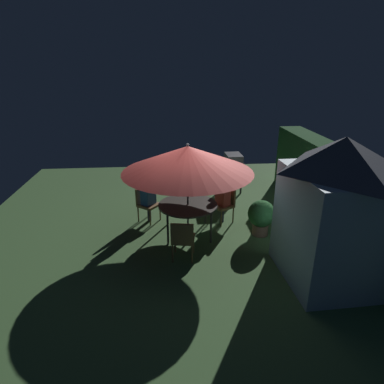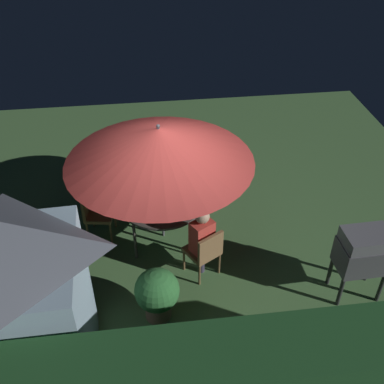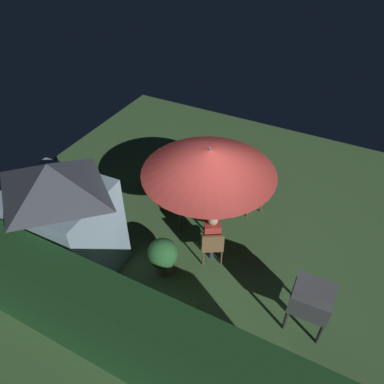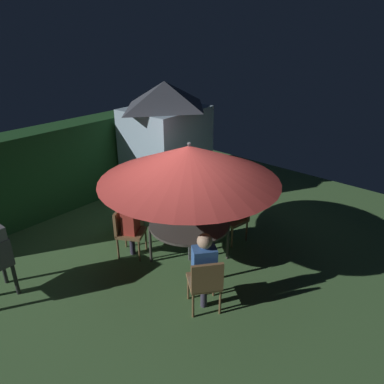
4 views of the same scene
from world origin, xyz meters
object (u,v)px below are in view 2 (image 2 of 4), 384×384
at_px(garden_shed, 3,307).
at_px(chair_far_side, 201,175).
at_px(bbq_grill, 363,252).
at_px(patio_umbrella, 159,145).
at_px(chair_near_shed, 205,251).
at_px(person_in_red, 202,235).
at_px(chair_toward_hedge, 94,211).
at_px(person_in_blue, 199,166).
at_px(patio_table, 162,204).
at_px(potted_plant_by_shed, 157,293).

bearing_deg(garden_shed, chair_far_side, -128.14).
bearing_deg(bbq_grill, patio_umbrella, -30.60).
xyz_separation_m(chair_near_shed, person_in_red, (0.04, -0.07, 0.26)).
height_order(chair_toward_hedge, person_in_blue, person_in_blue).
relative_size(patio_table, chair_toward_hedge, 1.55).
relative_size(garden_shed, chair_toward_hedge, 3.03).
bearing_deg(garden_shed, potted_plant_by_shed, -156.33).
relative_size(patio_table, potted_plant_by_shed, 1.61).
bearing_deg(garden_shed, patio_table, -128.05).
bearing_deg(patio_table, bbq_grill, 149.40).
xyz_separation_m(chair_near_shed, chair_far_side, (-0.22, -2.02, 0.00)).
height_order(garden_shed, bbq_grill, garden_shed).
distance_m(chair_toward_hedge, person_in_blue, 2.07).
relative_size(garden_shed, potted_plant_by_shed, 3.14).
distance_m(garden_shed, patio_table, 3.23).
height_order(chair_near_shed, chair_toward_hedge, same).
height_order(chair_far_side, chair_toward_hedge, same).
bearing_deg(patio_umbrella, garden_shed, 51.95).
bearing_deg(potted_plant_by_shed, patio_table, -96.79).
bearing_deg(patio_table, chair_toward_hedge, -9.33).
height_order(garden_shed, chair_toward_hedge, garden_shed).
distance_m(garden_shed, person_in_red, 3.00).
xyz_separation_m(garden_shed, chair_near_shed, (-2.53, -1.48, -0.87)).
xyz_separation_m(bbq_grill, potted_plant_by_shed, (2.99, 0.08, -0.35)).
relative_size(chair_toward_hedge, potted_plant_by_shed, 1.04).
distance_m(patio_table, patio_umbrella, 1.15).
distance_m(chair_toward_hedge, potted_plant_by_shed, 2.13).
height_order(chair_toward_hedge, person_in_red, person_in_red).
bearing_deg(patio_umbrella, person_in_blue, -128.37).
bearing_deg(chair_near_shed, person_in_blue, -94.91).
bearing_deg(patio_table, person_in_blue, -128.37).
height_order(chair_toward_hedge, potted_plant_by_shed, chair_toward_hedge).
bearing_deg(potted_plant_by_shed, chair_near_shed, -137.67).
xyz_separation_m(garden_shed, person_in_red, (-2.49, -1.56, -0.60)).
height_order(bbq_grill, chair_toward_hedge, bbq_grill).
height_order(patio_table, potted_plant_by_shed, potted_plant_by_shed).
distance_m(bbq_grill, potted_plant_by_shed, 3.01).
bearing_deg(person_in_blue, chair_near_shed, 85.09).
distance_m(patio_umbrella, chair_near_shed, 1.77).
xyz_separation_m(chair_near_shed, chair_toward_hedge, (1.74, -1.19, 0.00)).
bearing_deg(chair_near_shed, garden_shed, 30.38).
bearing_deg(chair_toward_hedge, person_in_red, 146.63).
bearing_deg(bbq_grill, potted_plant_by_shed, 1.49).
xyz_separation_m(garden_shed, patio_umbrella, (-1.94, -2.48, 0.47)).
height_order(chair_near_shed, potted_plant_by_shed, chair_near_shed).
height_order(garden_shed, patio_table, garden_shed).
distance_m(chair_near_shed, person_in_red, 0.28).
relative_size(person_in_red, person_in_blue, 1.00).
bearing_deg(potted_plant_by_shed, chair_far_side, -110.27).
bearing_deg(potted_plant_by_shed, bbq_grill, -178.51).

